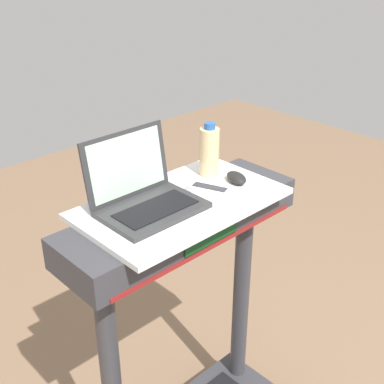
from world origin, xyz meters
The scene contains 5 objects.
desk_board centered at (0.00, 0.70, 1.16)m, with size 0.70×0.41×0.02m, color white.
laptop centered at (-0.12, 0.75, 1.22)m, with size 0.32×0.26×0.24m.
computer_mouse centered at (0.24, 0.67, 1.19)m, with size 0.06×0.10×0.03m, color black.
water_bottle centered at (0.21, 0.78, 1.27)m, with size 0.07×0.07×0.20m.
tv_remote centered at (0.11, 0.68, 1.18)m, with size 0.10×0.17×0.02m.
Camera 1 is at (-1.02, -0.42, 1.97)m, focal length 47.68 mm.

